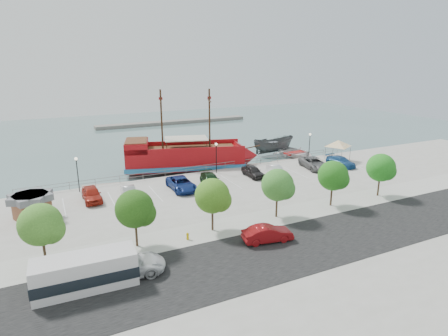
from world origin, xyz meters
name	(u,v)px	position (x,y,z in m)	size (l,w,h in m)	color
ground	(238,194)	(0.00, 0.00, -1.00)	(160.00, 160.00, 0.00)	#4A6C69
land_slab	(367,274)	(0.00, -21.00, -0.60)	(100.00, 58.00, 1.20)	gray
street	(324,240)	(0.00, -16.00, 0.01)	(100.00, 8.00, 0.04)	black
sidewalk	(284,215)	(0.00, -10.00, 0.01)	(100.00, 4.00, 0.05)	#A4A49A
seawall_railing	(213,167)	(0.00, 7.80, 0.53)	(50.00, 0.06, 1.00)	gray
far_shore	(174,122)	(10.00, 55.00, -0.60)	(40.00, 3.00, 0.80)	slate
pirate_ship	(195,157)	(-1.07, 11.90, 1.13)	(20.56, 10.72, 12.73)	#9F0C11
patrol_boat	(273,147)	(15.02, 15.12, 0.48)	(2.87, 7.62, 2.95)	#474849
speedboat	(296,154)	(16.80, 10.94, -0.18)	(5.64, 7.90, 1.64)	silver
dock_west	(111,187)	(-13.93, 9.20, -0.79)	(7.39, 2.11, 0.42)	gray
dock_mid	(263,166)	(9.28, 9.20, -0.79)	(7.21, 2.06, 0.41)	slate
dock_east	(294,161)	(15.25, 9.20, -0.78)	(7.59, 2.17, 0.43)	gray
shed	(32,206)	(-22.93, 0.08, 1.40)	(4.17, 4.17, 2.62)	brown
canopy_tent	(339,140)	(19.74, 4.25, 3.27)	(5.69, 5.69, 3.76)	slate
street_van	(127,265)	(-16.63, -14.01, 0.77)	(2.57, 5.56, 1.55)	silver
street_sedan	(268,234)	(-4.61, -14.06, 0.73)	(1.54, 4.42, 1.45)	maroon
shuttle_bus	(86,273)	(-19.54, -14.50, 1.18)	(6.99, 2.69, 2.43)	silver
fire_hydrant	(188,236)	(-10.75, -10.80, 0.38)	(0.24, 0.24, 0.69)	#C09A02
lamp_post_left	(77,168)	(-18.00, 6.50, 2.94)	(0.36, 0.36, 4.28)	black
lamp_post_mid	(216,152)	(0.00, 6.50, 2.94)	(0.36, 0.36, 4.28)	black
lamp_post_right	(310,142)	(16.00, 6.50, 2.94)	(0.36, 0.36, 4.28)	black
tree_a	(43,226)	(-21.85, -10.07, 3.30)	(3.30, 3.20, 5.00)	#473321
tree_b	(137,210)	(-14.85, -10.07, 3.30)	(3.30, 3.20, 5.00)	#473321
tree_c	(214,197)	(-7.85, -10.07, 3.30)	(3.30, 3.20, 5.00)	#473321
tree_d	(279,186)	(-0.85, -10.07, 3.30)	(3.30, 3.20, 5.00)	#473321
tree_e	(334,177)	(6.15, -10.07, 3.30)	(3.30, 3.20, 5.00)	#473321
tree_f	(382,168)	(13.15, -10.07, 3.30)	(3.30, 3.20, 5.00)	#473321
parked_car_a	(92,194)	(-17.03, 2.79, 0.79)	(1.86, 4.63, 1.58)	#A02316
parked_car_b	(129,193)	(-13.11, 1.81, 0.67)	(1.41, 4.05, 1.33)	#B9B9B9
parked_car_c	(181,184)	(-6.78, 1.95, 0.76)	(2.53, 5.48, 1.52)	navy
parked_car_d	(211,180)	(-2.92, 1.87, 0.71)	(2.00, 4.92, 1.43)	black
parked_car_e	(253,171)	(3.71, 2.76, 0.74)	(1.74, 4.33, 1.47)	black
parked_car_f	(276,171)	(6.87, 1.94, 0.66)	(1.41, 4.03, 1.33)	white
parked_car_g	(314,163)	(13.66, 2.27, 0.80)	(2.65, 5.76, 1.60)	slate
parked_car_h	(341,161)	(18.07, 1.61, 0.71)	(1.98, 4.88, 1.42)	navy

